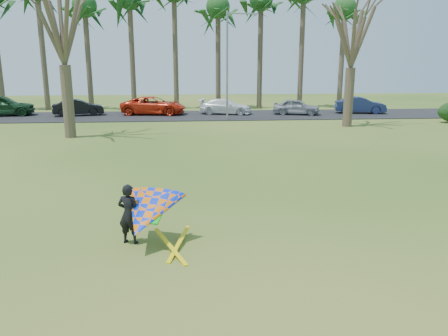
{
  "coord_description": "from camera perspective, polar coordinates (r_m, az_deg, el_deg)",
  "views": [
    {
      "loc": [
        -1.17,
        -11.32,
        4.35
      ],
      "look_at": [
        0.0,
        2.0,
        1.1
      ],
      "focal_mm": 35.0,
      "sensor_mm": 36.0,
      "label": 1
    }
  ],
  "objects": [
    {
      "name": "car_0",
      "position": [
        40.3,
        -27.04,
        7.29
      ],
      "size": [
        5.28,
        2.94,
        1.7
      ],
      "primitive_type": "imported",
      "rotation": [
        0.0,
        0.0,
        1.77
      ],
      "color": "#16391C",
      "rests_on": "parking_strip"
    },
    {
      "name": "streetlight",
      "position": [
        33.49,
        0.69,
        13.86
      ],
      "size": [
        2.28,
        0.18,
        8.0
      ],
      "color": "gray",
      "rests_on": "ground"
    },
    {
      "name": "car_3",
      "position": [
        37.31,
        0.22,
        8.05
      ],
      "size": [
        4.71,
        2.85,
        1.28
      ],
      "primitive_type": "imported",
      "rotation": [
        0.0,
        0.0,
        1.31
      ],
      "color": "white",
      "rests_on": "parking_strip"
    },
    {
      "name": "car_4",
      "position": [
        37.44,
        9.43,
        7.91
      ],
      "size": [
        4.14,
        2.58,
        1.31
      ],
      "primitive_type": "imported",
      "rotation": [
        0.0,
        0.0,
        1.28
      ],
      "color": "gray",
      "rests_on": "parking_strip"
    },
    {
      "name": "car_1",
      "position": [
        38.13,
        -18.49,
        7.51
      ],
      "size": [
        4.23,
        2.25,
        1.33
      ],
      "primitive_type": "imported",
      "rotation": [
        0.0,
        0.0,
        1.79
      ],
      "color": "black",
      "rests_on": "parking_strip"
    },
    {
      "name": "bare_tree_left",
      "position": [
        27.31,
        -20.56,
        18.23
      ],
      "size": [
        6.6,
        6.6,
        9.7
      ],
      "color": "#4C3B2D",
      "rests_on": "ground"
    },
    {
      "name": "palm_6",
      "position": [
        42.71,
        -0.79,
        20.14
      ],
      "size": [
        4.84,
        4.84,
        10.84
      ],
      "color": "#4F3D2F",
      "rests_on": "ground"
    },
    {
      "name": "palm_7",
      "position": [
        43.27,
        4.87,
        20.91
      ],
      "size": [
        4.84,
        4.84,
        11.54
      ],
      "color": "#4B3A2D",
      "rests_on": "ground"
    },
    {
      "name": "parking_strip",
      "position": [
        36.6,
        -3.19,
        6.86
      ],
      "size": [
        46.0,
        7.0,
        0.06
      ],
      "primitive_type": "cube",
      "color": "black",
      "rests_on": "ground"
    },
    {
      "name": "kite_flyer",
      "position": [
        10.63,
        -10.26,
        -5.84
      ],
      "size": [
        2.13,
        2.39,
        2.02
      ],
      "color": "black",
      "rests_on": "ground"
    },
    {
      "name": "palm_9",
      "position": [
        45.22,
        15.49,
        19.31
      ],
      "size": [
        4.84,
        4.84,
        10.84
      ],
      "color": "brown",
      "rests_on": "ground"
    },
    {
      "name": "car_2",
      "position": [
        37.47,
        -9.18,
        8.06
      ],
      "size": [
        5.66,
        3.23,
        1.49
      ],
      "primitive_type": "imported",
      "rotation": [
        0.0,
        0.0,
        1.42
      ],
      "color": "red",
      "rests_on": "parking_strip"
    },
    {
      "name": "bare_tree_right",
      "position": [
        31.46,
        16.54,
        17.17
      ],
      "size": [
        6.27,
        6.27,
        9.21
      ],
      "color": "brown",
      "rests_on": "ground"
    },
    {
      "name": "car_5",
      "position": [
        39.69,
        17.35,
        7.86
      ],
      "size": [
        4.44,
        2.31,
        1.39
      ],
      "primitive_type": "imported",
      "rotation": [
        0.0,
        0.0,
        1.36
      ],
      "color": "#19234C",
      "rests_on": "parking_strip"
    },
    {
      "name": "palm_3",
      "position": [
        43.5,
        -17.75,
        19.41
      ],
      "size": [
        4.84,
        4.84,
        10.84
      ],
      "color": "#4E3F2F",
      "rests_on": "ground"
    },
    {
      "name": "ground",
      "position": [
        12.18,
        0.83,
        -7.26
      ],
      "size": [
        100.0,
        100.0,
        0.0
      ],
      "primitive_type": "plane",
      "color": "#1C4F11",
      "rests_on": "ground"
    }
  ]
}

